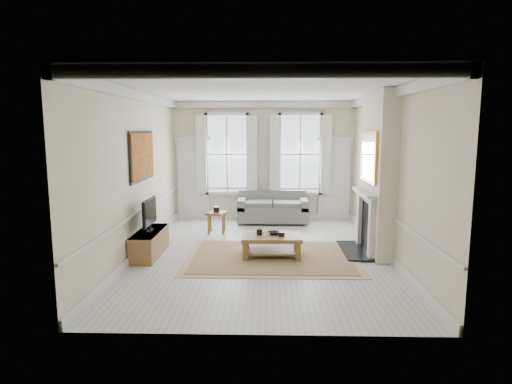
{
  "coord_description": "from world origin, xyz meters",
  "views": [
    {
      "loc": [
        0.1,
        -8.76,
        2.63
      ],
      "look_at": [
        -0.14,
        0.51,
        1.25
      ],
      "focal_mm": 30.0,
      "sensor_mm": 36.0,
      "label": 1
    }
  ],
  "objects_px": {
    "side_table": "(217,216)",
    "tv_stand": "(150,243)",
    "sofa": "(273,209)",
    "coffee_table": "(272,239)"
  },
  "relations": [
    {
      "from": "side_table",
      "to": "coffee_table",
      "type": "distance_m",
      "value": 2.49
    },
    {
      "from": "sofa",
      "to": "coffee_table",
      "type": "bearing_deg",
      "value": -91.08
    },
    {
      "from": "sofa",
      "to": "side_table",
      "type": "bearing_deg",
      "value": -138.59
    },
    {
      "from": "sofa",
      "to": "coffee_table",
      "type": "relative_size",
      "value": 1.57
    },
    {
      "from": "side_table",
      "to": "tv_stand",
      "type": "relative_size",
      "value": 0.38
    },
    {
      "from": "side_table",
      "to": "tv_stand",
      "type": "bearing_deg",
      "value": -120.13
    },
    {
      "from": "tv_stand",
      "to": "coffee_table",
      "type": "bearing_deg",
      "value": -1.48
    },
    {
      "from": "sofa",
      "to": "coffee_table",
      "type": "xyz_separation_m",
      "value": [
        -0.06,
        -3.34,
        0.01
      ]
    },
    {
      "from": "coffee_table",
      "to": "tv_stand",
      "type": "xyz_separation_m",
      "value": [
        -2.54,
        0.07,
        -0.12
      ]
    },
    {
      "from": "sofa",
      "to": "coffee_table",
      "type": "distance_m",
      "value": 3.34
    }
  ]
}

